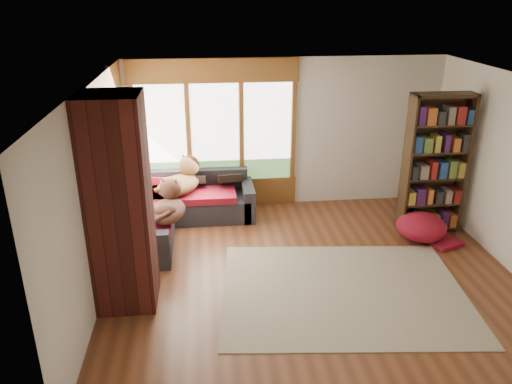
{
  "coord_description": "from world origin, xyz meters",
  "views": [
    {
      "loc": [
        -1.39,
        -5.79,
        3.62
      ],
      "look_at": [
        -0.69,
        0.73,
        0.95
      ],
      "focal_mm": 35.0,
      "sensor_mm": 36.0,
      "label": 1
    }
  ],
  "objects_px": {
    "dog_tan": "(181,176)",
    "sectional_sofa": "(172,210)",
    "dog_brindle": "(168,201)",
    "brick_chimney": "(119,205)",
    "pouf": "(421,226)",
    "bookshelf": "(435,165)",
    "area_rug": "(343,291)"
  },
  "relations": [
    {
      "from": "dog_tan",
      "to": "sectional_sofa",
      "type": "bearing_deg",
      "value": -172.19
    },
    {
      "from": "sectional_sofa",
      "to": "dog_brindle",
      "type": "height_order",
      "value": "dog_brindle"
    },
    {
      "from": "brick_chimney",
      "to": "pouf",
      "type": "relative_size",
      "value": 3.41
    },
    {
      "from": "brick_chimney",
      "to": "dog_tan",
      "type": "height_order",
      "value": "brick_chimney"
    },
    {
      "from": "sectional_sofa",
      "to": "dog_brindle",
      "type": "xyz_separation_m",
      "value": [
        0.0,
        -0.72,
        0.46
      ]
    },
    {
      "from": "sectional_sofa",
      "to": "dog_tan",
      "type": "xyz_separation_m",
      "value": [
        0.15,
        0.27,
        0.48
      ]
    },
    {
      "from": "sectional_sofa",
      "to": "bookshelf",
      "type": "distance_m",
      "value": 4.21
    },
    {
      "from": "bookshelf",
      "to": "dog_brindle",
      "type": "xyz_separation_m",
      "value": [
        -4.09,
        -0.18,
        -0.34
      ]
    },
    {
      "from": "bookshelf",
      "to": "sectional_sofa",
      "type": "bearing_deg",
      "value": 172.44
    },
    {
      "from": "area_rug",
      "to": "pouf",
      "type": "xyz_separation_m",
      "value": [
        1.59,
        1.31,
        0.21
      ]
    },
    {
      "from": "sectional_sofa",
      "to": "brick_chimney",
      "type": "bearing_deg",
      "value": -98.32
    },
    {
      "from": "area_rug",
      "to": "dog_tan",
      "type": "height_order",
      "value": "dog_tan"
    },
    {
      "from": "brick_chimney",
      "to": "sectional_sofa",
      "type": "xyz_separation_m",
      "value": [
        0.45,
        2.05,
        -1.0
      ]
    },
    {
      "from": "area_rug",
      "to": "pouf",
      "type": "relative_size",
      "value": 4.07
    },
    {
      "from": "brick_chimney",
      "to": "sectional_sofa",
      "type": "bearing_deg",
      "value": 77.71
    },
    {
      "from": "sectional_sofa",
      "to": "pouf",
      "type": "bearing_deg",
      "value": -8.33
    },
    {
      "from": "brick_chimney",
      "to": "pouf",
      "type": "xyz_separation_m",
      "value": [
        4.31,
        1.21,
        -1.08
      ]
    },
    {
      "from": "area_rug",
      "to": "pouf",
      "type": "bearing_deg",
      "value": 39.53
    },
    {
      "from": "area_rug",
      "to": "dog_tan",
      "type": "relative_size",
      "value": 3.07
    },
    {
      "from": "bookshelf",
      "to": "brick_chimney",
      "type": "bearing_deg",
      "value": -161.67
    },
    {
      "from": "bookshelf",
      "to": "pouf",
      "type": "relative_size",
      "value": 2.91
    },
    {
      "from": "pouf",
      "to": "bookshelf",
      "type": "bearing_deg",
      "value": 52.02
    },
    {
      "from": "sectional_sofa",
      "to": "dog_brindle",
      "type": "relative_size",
      "value": 2.46
    },
    {
      "from": "brick_chimney",
      "to": "area_rug",
      "type": "xyz_separation_m",
      "value": [
        2.72,
        -0.1,
        -1.29
      ]
    },
    {
      "from": "area_rug",
      "to": "dog_brindle",
      "type": "xyz_separation_m",
      "value": [
        -2.27,
        1.43,
        0.76
      ]
    },
    {
      "from": "pouf",
      "to": "area_rug",
      "type": "bearing_deg",
      "value": -140.47
    },
    {
      "from": "area_rug",
      "to": "bookshelf",
      "type": "xyz_separation_m",
      "value": [
        1.82,
        1.61,
        1.1
      ]
    },
    {
      "from": "brick_chimney",
      "to": "bookshelf",
      "type": "xyz_separation_m",
      "value": [
        4.54,
        1.5,
        -0.19
      ]
    },
    {
      "from": "brick_chimney",
      "to": "sectional_sofa",
      "type": "relative_size",
      "value": 1.18
    },
    {
      "from": "sectional_sofa",
      "to": "pouf",
      "type": "relative_size",
      "value": 2.89
    },
    {
      "from": "brick_chimney",
      "to": "dog_brindle",
      "type": "xyz_separation_m",
      "value": [
        0.45,
        1.33,
        -0.54
      ]
    },
    {
      "from": "area_rug",
      "to": "bookshelf",
      "type": "height_order",
      "value": "bookshelf"
    }
  ]
}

